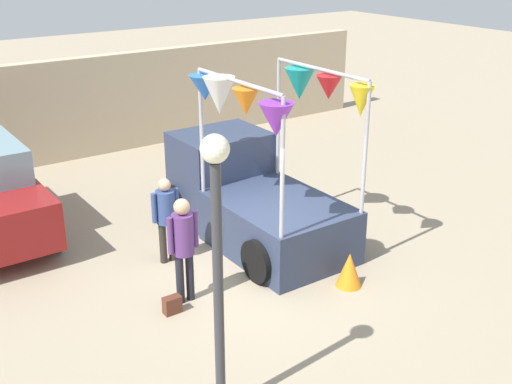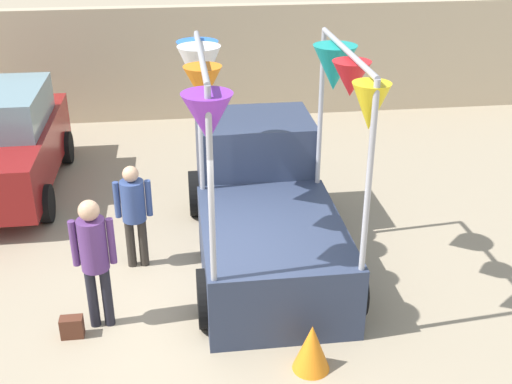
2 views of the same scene
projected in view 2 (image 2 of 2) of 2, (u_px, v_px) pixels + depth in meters
ground_plane at (214, 310)px, 8.49m from camera, size 60.00×60.00×0.00m
vendor_truck at (262, 195)px, 9.46m from camera, size 2.48×4.15×3.33m
parked_car at (4, 142)px, 11.36m from camera, size 1.88×4.00×1.88m
person_customer at (94, 252)px, 7.75m from camera, size 0.53×0.34×1.77m
person_vendor at (134, 207)px, 9.08m from camera, size 0.53×0.34×1.59m
handbag at (72, 327)px, 7.94m from camera, size 0.28×0.16×0.28m
brick_boundary_wall at (189, 63)px, 14.94m from camera, size 18.00×0.36×2.60m
folded_kite_bundle_tangerine at (312, 347)px, 7.35m from camera, size 0.57×0.57×0.60m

